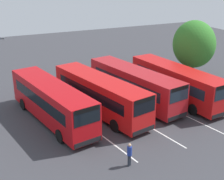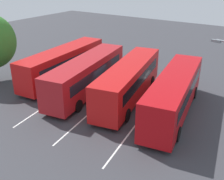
{
  "view_description": "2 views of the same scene",
  "coord_description": "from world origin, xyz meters",
  "px_view_note": "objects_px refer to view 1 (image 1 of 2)",
  "views": [
    {
      "loc": [
        23.96,
        -12.18,
        11.9
      ],
      "look_at": [
        -0.55,
        -0.23,
        1.63
      ],
      "focal_mm": 50.64,
      "sensor_mm": 36.0,
      "label": 1
    },
    {
      "loc": [
        -18.84,
        -12.84,
        10.72
      ],
      "look_at": [
        -1.41,
        -1.17,
        1.35
      ],
      "focal_mm": 43.86,
      "sensor_mm": 36.0,
      "label": 2
    }
  ],
  "objects_px": {
    "bus_center_right": "(134,84)",
    "depot_tree": "(194,44)",
    "pedestrian": "(129,153)",
    "bus_far_left": "(52,101)",
    "bus_center_left": "(100,94)",
    "bus_far_right": "(176,82)"
  },
  "relations": [
    {
      "from": "bus_center_left",
      "to": "bus_center_right",
      "type": "xyz_separation_m",
      "value": [
        -0.86,
        3.95,
        0.0
      ]
    },
    {
      "from": "bus_center_left",
      "to": "depot_tree",
      "type": "relative_size",
      "value": 1.71
    },
    {
      "from": "bus_far_left",
      "to": "pedestrian",
      "type": "height_order",
      "value": "bus_far_left"
    },
    {
      "from": "bus_center_right",
      "to": "bus_center_left",
      "type": "bearing_deg",
      "value": -87.54
    },
    {
      "from": "bus_center_right",
      "to": "pedestrian",
      "type": "distance_m",
      "value": 10.86
    },
    {
      "from": "bus_center_left",
      "to": "depot_tree",
      "type": "distance_m",
      "value": 14.19
    },
    {
      "from": "bus_far_left",
      "to": "pedestrian",
      "type": "bearing_deg",
      "value": 7.07
    },
    {
      "from": "pedestrian",
      "to": "bus_far_right",
      "type": "bearing_deg",
      "value": -74.89
    },
    {
      "from": "depot_tree",
      "to": "bus_center_left",
      "type": "bearing_deg",
      "value": -73.65
    },
    {
      "from": "bus_center_right",
      "to": "bus_far_right",
      "type": "xyz_separation_m",
      "value": [
        1.21,
        4.02,
        0.0
      ]
    },
    {
      "from": "bus_far_left",
      "to": "bus_center_left",
      "type": "xyz_separation_m",
      "value": [
        0.26,
        4.28,
        0.0
      ]
    },
    {
      "from": "bus_far_left",
      "to": "bus_center_left",
      "type": "height_order",
      "value": "same"
    },
    {
      "from": "bus_far_left",
      "to": "bus_center_right",
      "type": "xyz_separation_m",
      "value": [
        -0.59,
        8.23,
        0.0
      ]
    },
    {
      "from": "bus_far_left",
      "to": "pedestrian",
      "type": "xyz_separation_m",
      "value": [
        8.66,
        2.62,
        -0.84
      ]
    },
    {
      "from": "bus_far_left",
      "to": "bus_far_right",
      "type": "relative_size",
      "value": 1.01
    },
    {
      "from": "bus_center_right",
      "to": "depot_tree",
      "type": "xyz_separation_m",
      "value": [
        -3.08,
        9.48,
        2.36
      ]
    },
    {
      "from": "bus_far_left",
      "to": "bus_center_right",
      "type": "height_order",
      "value": "same"
    },
    {
      "from": "bus_center_left",
      "to": "pedestrian",
      "type": "height_order",
      "value": "bus_center_left"
    },
    {
      "from": "bus_center_left",
      "to": "depot_tree",
      "type": "bearing_deg",
      "value": 94.81
    },
    {
      "from": "pedestrian",
      "to": "depot_tree",
      "type": "relative_size",
      "value": 0.24
    },
    {
      "from": "bus_center_left",
      "to": "bus_far_left",
      "type": "bearing_deg",
      "value": -105.05
    },
    {
      "from": "bus_far_left",
      "to": "depot_tree",
      "type": "xyz_separation_m",
      "value": [
        -3.68,
        17.71,
        2.36
      ]
    }
  ]
}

